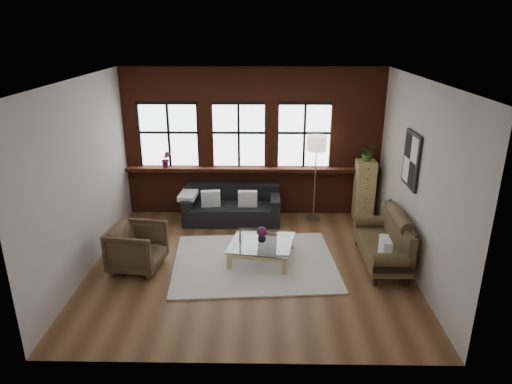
{
  "coord_description": "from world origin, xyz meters",
  "views": [
    {
      "loc": [
        0.23,
        -7.11,
        3.98
      ],
      "look_at": [
        0.1,
        0.6,
        1.15
      ],
      "focal_mm": 32.0,
      "sensor_mm": 36.0,
      "label": 1
    }
  ],
  "objects_px": {
    "vase": "(262,238)",
    "armchair": "(137,248)",
    "drawer_chest": "(364,190)",
    "coffee_table": "(262,251)",
    "vintage_settee": "(382,240)",
    "dark_sofa": "(232,205)",
    "floor_lamp": "(315,176)"
  },
  "relations": [
    {
      "from": "vintage_settee",
      "to": "floor_lamp",
      "type": "distance_m",
      "value": 2.24
    },
    {
      "from": "dark_sofa",
      "to": "floor_lamp",
      "type": "distance_m",
      "value": 1.87
    },
    {
      "from": "vintage_settee",
      "to": "coffee_table",
      "type": "distance_m",
      "value": 2.11
    },
    {
      "from": "vase",
      "to": "coffee_table",
      "type": "bearing_deg",
      "value": 45.0
    },
    {
      "from": "dark_sofa",
      "to": "coffee_table",
      "type": "bearing_deg",
      "value": -69.23
    },
    {
      "from": "vintage_settee",
      "to": "floor_lamp",
      "type": "relative_size",
      "value": 0.85
    },
    {
      "from": "vintage_settee",
      "to": "coffee_table",
      "type": "height_order",
      "value": "vintage_settee"
    },
    {
      "from": "drawer_chest",
      "to": "armchair",
      "type": "bearing_deg",
      "value": -152.44
    },
    {
      "from": "floor_lamp",
      "to": "coffee_table",
      "type": "bearing_deg",
      "value": -121.38
    },
    {
      "from": "floor_lamp",
      "to": "vase",
      "type": "bearing_deg",
      "value": -121.38
    },
    {
      "from": "vintage_settee",
      "to": "armchair",
      "type": "height_order",
      "value": "vintage_settee"
    },
    {
      "from": "armchair",
      "to": "dark_sofa",
      "type": "bearing_deg",
      "value": -27.88
    },
    {
      "from": "armchair",
      "to": "drawer_chest",
      "type": "bearing_deg",
      "value": -54.05
    },
    {
      "from": "coffee_table",
      "to": "dark_sofa",
      "type": "bearing_deg",
      "value": 110.77
    },
    {
      "from": "vase",
      "to": "dark_sofa",
      "type": "bearing_deg",
      "value": 110.77
    },
    {
      "from": "dark_sofa",
      "to": "coffee_table",
      "type": "relative_size",
      "value": 1.89
    },
    {
      "from": "dark_sofa",
      "to": "vintage_settee",
      "type": "bearing_deg",
      "value": -33.59
    },
    {
      "from": "coffee_table",
      "to": "vase",
      "type": "height_order",
      "value": "vase"
    },
    {
      "from": "dark_sofa",
      "to": "drawer_chest",
      "type": "distance_m",
      "value": 2.86
    },
    {
      "from": "armchair",
      "to": "drawer_chest",
      "type": "xyz_separation_m",
      "value": [
        4.33,
        2.26,
        0.26
      ]
    },
    {
      "from": "vase",
      "to": "armchair",
      "type": "bearing_deg",
      "value": -171.08
    },
    {
      "from": "armchair",
      "to": "vase",
      "type": "height_order",
      "value": "armchair"
    },
    {
      "from": "floor_lamp",
      "to": "armchair",
      "type": "bearing_deg",
      "value": -146.41
    },
    {
      "from": "coffee_table",
      "to": "floor_lamp",
      "type": "relative_size",
      "value": 0.54
    },
    {
      "from": "vintage_settee",
      "to": "armchair",
      "type": "distance_m",
      "value": 4.23
    },
    {
      "from": "drawer_chest",
      "to": "coffee_table",
      "type": "bearing_deg",
      "value": -138.7
    },
    {
      "from": "vintage_settee",
      "to": "drawer_chest",
      "type": "xyz_separation_m",
      "value": [
        0.1,
        2.04,
        0.2
      ]
    },
    {
      "from": "vintage_settee",
      "to": "drawer_chest",
      "type": "relative_size",
      "value": 1.31
    },
    {
      "from": "drawer_chest",
      "to": "dark_sofa",
      "type": "bearing_deg",
      "value": -175.49
    },
    {
      "from": "coffee_table",
      "to": "drawer_chest",
      "type": "distance_m",
      "value": 2.95
    },
    {
      "from": "armchair",
      "to": "floor_lamp",
      "type": "distance_m",
      "value": 3.95
    },
    {
      "from": "dark_sofa",
      "to": "armchair",
      "type": "xyz_separation_m",
      "value": [
        -1.49,
        -2.04,
        0.02
      ]
    }
  ]
}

